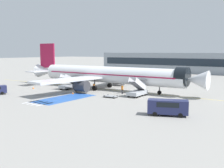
{
  "coord_description": "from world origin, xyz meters",
  "views": [
    {
      "loc": [
        34.22,
        -48.6,
        8.71
      ],
      "look_at": [
        0.35,
        -0.16,
        1.39
      ],
      "focal_mm": 42.0,
      "sensor_mm": 36.0,
      "label": 1
    }
  ],
  "objects_px": {
    "boarding_stairs_aft": "(69,85)",
    "baggage_cart": "(111,96)",
    "ground_crew_3": "(94,86)",
    "terminal_building": "(219,63)",
    "service_van_0": "(168,106)",
    "ground_crew_0": "(76,87)",
    "ground_crew_2": "(122,89)",
    "airliner": "(106,75)",
    "boarding_stairs_forward": "(137,91)",
    "traffic_cone_2": "(33,88)",
    "ground_crew_1": "(86,87)",
    "fuel_tanker": "(130,73)",
    "traffic_cone_1": "(88,89)",
    "traffic_cone_0": "(73,93)"
  },
  "relations": [
    {
      "from": "boarding_stairs_aft",
      "to": "baggage_cart",
      "type": "xyz_separation_m",
      "value": [
        14.61,
        -3.78,
        -0.7
      ]
    },
    {
      "from": "ground_crew_3",
      "to": "terminal_building",
      "type": "relative_size",
      "value": 0.02
    },
    {
      "from": "service_van_0",
      "to": "ground_crew_0",
      "type": "bearing_deg",
      "value": -131.51
    },
    {
      "from": "ground_crew_2",
      "to": "baggage_cart",
      "type": "bearing_deg",
      "value": -80.77
    },
    {
      "from": "airliner",
      "to": "boarding_stairs_aft",
      "type": "relative_size",
      "value": 8.74
    },
    {
      "from": "boarding_stairs_forward",
      "to": "ground_crew_0",
      "type": "relative_size",
      "value": 2.82
    },
    {
      "from": "traffic_cone_2",
      "to": "terminal_building",
      "type": "bearing_deg",
      "value": 69.03
    },
    {
      "from": "airliner",
      "to": "ground_crew_2",
      "type": "xyz_separation_m",
      "value": [
        6.73,
        -3.45,
        -2.33
      ]
    },
    {
      "from": "ground_crew_1",
      "to": "boarding_stairs_aft",
      "type": "bearing_deg",
      "value": -138.35
    },
    {
      "from": "airliner",
      "to": "boarding_stairs_aft",
      "type": "xyz_separation_m",
      "value": [
        -7.37,
        -4.55,
        -2.47
      ]
    },
    {
      "from": "fuel_tanker",
      "to": "service_van_0",
      "type": "height_order",
      "value": "fuel_tanker"
    },
    {
      "from": "service_van_0",
      "to": "traffic_cone_1",
      "type": "height_order",
      "value": "service_van_0"
    },
    {
      "from": "ground_crew_3",
      "to": "traffic_cone_1",
      "type": "distance_m",
      "value": 1.45
    },
    {
      "from": "traffic_cone_2",
      "to": "traffic_cone_1",
      "type": "bearing_deg",
      "value": 22.69
    },
    {
      "from": "boarding_stairs_aft",
      "to": "baggage_cart",
      "type": "relative_size",
      "value": 1.94
    },
    {
      "from": "traffic_cone_0",
      "to": "ground_crew_1",
      "type": "bearing_deg",
      "value": 92.07
    },
    {
      "from": "baggage_cart",
      "to": "boarding_stairs_aft",
      "type": "bearing_deg",
      "value": -109.21
    },
    {
      "from": "fuel_tanker",
      "to": "traffic_cone_0",
      "type": "xyz_separation_m",
      "value": [
        6.88,
        -34.18,
        -1.43
      ]
    },
    {
      "from": "fuel_tanker",
      "to": "traffic_cone_0",
      "type": "bearing_deg",
      "value": -171.91
    },
    {
      "from": "terminal_building",
      "to": "ground_crew_3",
      "type": "bearing_deg",
      "value": -101.34
    },
    {
      "from": "boarding_stairs_forward",
      "to": "ground_crew_2",
      "type": "xyz_separation_m",
      "value": [
        -4.01,
        0.77,
        0.11
      ]
    },
    {
      "from": "ground_crew_3",
      "to": "traffic_cone_1",
      "type": "relative_size",
      "value": 3.33
    },
    {
      "from": "airliner",
      "to": "fuel_tanker",
      "type": "height_order",
      "value": "airliner"
    },
    {
      "from": "ground_crew_2",
      "to": "ground_crew_0",
      "type": "bearing_deg",
      "value": -159.38
    },
    {
      "from": "ground_crew_1",
      "to": "traffic_cone_0",
      "type": "bearing_deg",
      "value": -41.87
    },
    {
      "from": "ground_crew_0",
      "to": "ground_crew_2",
      "type": "xyz_separation_m",
      "value": [
        10.04,
        3.14,
        0.01
      ]
    },
    {
      "from": "boarding_stairs_aft",
      "to": "baggage_cart",
      "type": "height_order",
      "value": "boarding_stairs_aft"
    },
    {
      "from": "airliner",
      "to": "boarding_stairs_forward",
      "type": "relative_size",
      "value": 8.74
    },
    {
      "from": "service_van_0",
      "to": "ground_crew_0",
      "type": "height_order",
      "value": "service_van_0"
    },
    {
      "from": "baggage_cart",
      "to": "ground_crew_1",
      "type": "xyz_separation_m",
      "value": [
        -9.06,
        3.35,
        0.71
      ]
    },
    {
      "from": "ground_crew_3",
      "to": "terminal_building",
      "type": "height_order",
      "value": "terminal_building"
    },
    {
      "from": "boarding_stairs_forward",
      "to": "airliner",
      "type": "bearing_deg",
      "value": 157.48
    },
    {
      "from": "ground_crew_0",
      "to": "traffic_cone_2",
      "type": "xyz_separation_m",
      "value": [
        -11.42,
        -2.42,
        -0.83
      ]
    },
    {
      "from": "fuel_tanker",
      "to": "ground_crew_0",
      "type": "relative_size",
      "value": 5.15
    },
    {
      "from": "ground_crew_3",
      "to": "terminal_building",
      "type": "xyz_separation_m",
      "value": [
        12.52,
        62.43,
        3.2
      ]
    },
    {
      "from": "baggage_cart",
      "to": "ground_crew_2",
      "type": "distance_m",
      "value": 4.97
    },
    {
      "from": "traffic_cone_1",
      "to": "boarding_stairs_forward",
      "type": "bearing_deg",
      "value": -2.09
    },
    {
      "from": "ground_crew_3",
      "to": "traffic_cone_1",
      "type": "height_order",
      "value": "ground_crew_3"
    },
    {
      "from": "ground_crew_1",
      "to": "fuel_tanker",
      "type": "bearing_deg",
      "value": 148.77
    },
    {
      "from": "ground_crew_3",
      "to": "traffic_cone_2",
      "type": "relative_size",
      "value": 3.19
    },
    {
      "from": "traffic_cone_1",
      "to": "baggage_cart",
      "type": "bearing_deg",
      "value": -25.94
    },
    {
      "from": "boarding_stairs_aft",
      "to": "ground_crew_0",
      "type": "height_order",
      "value": "boarding_stairs_aft"
    },
    {
      "from": "airliner",
      "to": "ground_crew_3",
      "type": "xyz_separation_m",
      "value": [
        -1.06,
        -3.13,
        -2.47
      ]
    },
    {
      "from": "service_van_0",
      "to": "ground_crew_3",
      "type": "relative_size",
      "value": 3.44
    },
    {
      "from": "boarding_stairs_forward",
      "to": "boarding_stairs_aft",
      "type": "xyz_separation_m",
      "value": [
        -18.11,
        -0.33,
        -0.03
      ]
    },
    {
      "from": "boarding_stairs_forward",
      "to": "traffic_cone_2",
      "type": "distance_m",
      "value": 25.93
    },
    {
      "from": "airliner",
      "to": "traffic_cone_0",
      "type": "height_order",
      "value": "airliner"
    },
    {
      "from": "ground_crew_1",
      "to": "terminal_building",
      "type": "relative_size",
      "value": 0.02
    },
    {
      "from": "ground_crew_3",
      "to": "ground_crew_1",
      "type": "bearing_deg",
      "value": 74.39
    },
    {
      "from": "terminal_building",
      "to": "fuel_tanker",
      "type": "bearing_deg",
      "value": -120.14
    }
  ]
}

